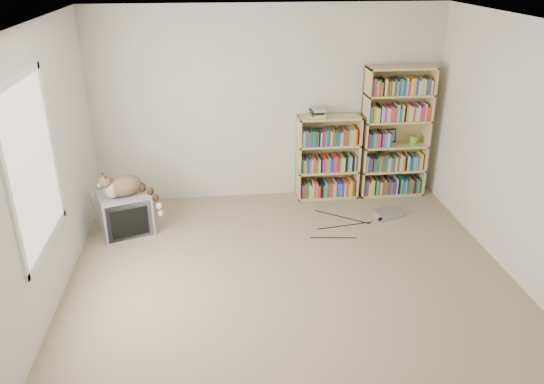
{
  "coord_description": "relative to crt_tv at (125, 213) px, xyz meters",
  "views": [
    {
      "loc": [
        -0.7,
        -4.14,
        3.02
      ],
      "look_at": [
        -0.13,
        1.0,
        0.7
      ],
      "focal_mm": 35.0,
      "sensor_mm": 36.0,
      "label": 1
    }
  ],
  "objects": [
    {
      "name": "floor",
      "position": [
        1.8,
        -1.61,
        -0.24
      ],
      "size": [
        4.5,
        5.0,
        0.01
      ],
      "primitive_type": "cube",
      "color": "gray",
      "rests_on": "ground"
    },
    {
      "name": "wall_back",
      "position": [
        1.8,
        0.89,
        1.01
      ],
      "size": [
        4.5,
        0.02,
        2.5
      ],
      "primitive_type": "cube",
      "color": "silver",
      "rests_on": "floor"
    },
    {
      "name": "wall_left",
      "position": [
        -0.45,
        -1.61,
        1.01
      ],
      "size": [
        0.02,
        5.0,
        2.5
      ],
      "primitive_type": "cube",
      "color": "silver",
      "rests_on": "floor"
    },
    {
      "name": "ceiling",
      "position": [
        1.8,
        -1.61,
        2.26
      ],
      "size": [
        4.5,
        5.0,
        0.02
      ],
      "primitive_type": "cube",
      "color": "white",
      "rests_on": "wall_back"
    },
    {
      "name": "window",
      "position": [
        -0.44,
        -1.41,
        1.16
      ],
      "size": [
        0.02,
        1.22,
        1.52
      ],
      "primitive_type": "cube",
      "color": "white",
      "rests_on": "wall_left"
    },
    {
      "name": "crt_tv",
      "position": [
        0.0,
        0.0,
        0.0
      ],
      "size": [
        0.7,
        0.67,
        0.49
      ],
      "rotation": [
        0.0,
        0.0,
        0.35
      ],
      "color": "#9B9B9D",
      "rests_on": "floor"
    },
    {
      "name": "cat",
      "position": [
        0.08,
        -0.05,
        0.33
      ],
      "size": [
        0.73,
        0.45,
        0.52
      ],
      "rotation": [
        0.0,
        0.0,
        0.49
      ],
      "color": "#3C2718",
      "rests_on": "crt_tv"
    },
    {
      "name": "bookcase_tall",
      "position": [
        3.46,
        0.75,
        0.59
      ],
      "size": [
        0.87,
        0.3,
        1.74
      ],
      "color": "tan",
      "rests_on": "floor"
    },
    {
      "name": "bookcase_short",
      "position": [
        2.57,
        0.75,
        0.27
      ],
      "size": [
        0.82,
        0.3,
        1.12
      ],
      "color": "tan",
      "rests_on": "floor"
    },
    {
      "name": "book_stack",
      "position": [
        2.41,
        0.73,
        0.93
      ],
      "size": [
        0.2,
        0.25,
        0.11
      ],
      "primitive_type": "cube",
      "color": "red",
      "rests_on": "bookcase_short"
    },
    {
      "name": "green_mug",
      "position": [
        3.72,
        0.73,
        0.52
      ],
      "size": [
        0.1,
        0.1,
        0.11
      ],
      "primitive_type": "cylinder",
      "color": "#56B132",
      "rests_on": "bookcase_tall"
    },
    {
      "name": "framed_print",
      "position": [
        3.44,
        0.83,
        0.56
      ],
      "size": [
        0.14,
        0.05,
        0.18
      ],
      "primitive_type": "cube",
      "rotation": [
        -0.17,
        0.0,
        0.0
      ],
      "color": "black",
      "rests_on": "bookcase_tall"
    },
    {
      "name": "dvd_player",
      "position": [
        3.22,
        0.05,
        -0.21
      ],
      "size": [
        0.38,
        0.33,
        0.07
      ],
      "primitive_type": "cube",
      "rotation": [
        0.0,
        0.0,
        0.36
      ],
      "color": "#ABABB0",
      "rests_on": "floor"
    },
    {
      "name": "wall_outlet",
      "position": [
        -0.44,
        0.34,
        0.08
      ],
      "size": [
        0.01,
        0.08,
        0.13
      ],
      "primitive_type": "cube",
      "color": "silver",
      "rests_on": "wall_left"
    },
    {
      "name": "floor_cables",
      "position": [
        2.07,
        -0.2,
        -0.24
      ],
      "size": [
        1.2,
        0.7,
        0.01
      ],
      "primitive_type": null,
      "color": "black",
      "rests_on": "floor"
    }
  ]
}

